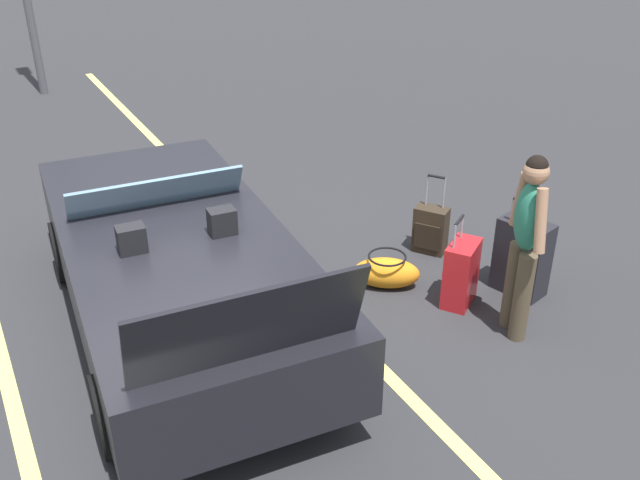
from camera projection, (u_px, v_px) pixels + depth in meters
ground_plane at (183, 325)px, 6.33m from camera, size 80.00×80.00×0.00m
lot_line_near at (303, 290)px, 6.84m from camera, size 18.00×0.12×0.01m
lot_line_mid at (6, 376)px, 5.69m from camera, size 18.00×0.12×0.01m
convertible_car at (171, 257)px, 6.21m from camera, size 4.26×2.07×1.53m
suitcase_large_black at (522, 257)px, 6.66m from camera, size 0.54×0.40×0.98m
suitcase_medium_bright at (461, 273)px, 6.51m from camera, size 0.42×0.47×0.86m
suitcase_small_carryon at (430, 230)px, 7.41m from camera, size 0.39×0.36×0.85m
duffel_bag at (386, 272)px, 6.83m from camera, size 0.62×0.69×0.34m
traveler_person at (526, 238)px, 5.81m from camera, size 0.59×0.32×1.65m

